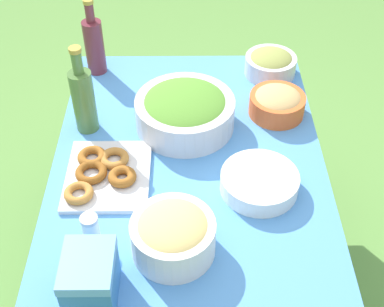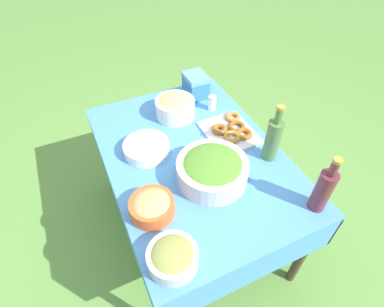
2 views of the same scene
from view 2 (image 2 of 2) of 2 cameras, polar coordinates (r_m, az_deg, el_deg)
The scene contains 12 objects.
ground_plane at distance 2.18m, azimuth 0.17°, elevation -13.61°, with size 14.00×14.00×0.00m, color #609342.
picnic_table at distance 1.68m, azimuth 0.22°, elevation -2.45°, with size 1.29×0.91×0.72m.
salad_bowl at distance 1.45m, azimuth 3.89°, elevation -2.96°, with size 0.35×0.35×0.13m.
pasta_bowl at distance 1.83m, azimuth -3.25°, elevation 8.97°, with size 0.24×0.24×0.13m.
donut_platter at distance 1.74m, azimuth 7.47°, elevation 4.29°, with size 0.32×0.28×0.04m.
plate_stack at distance 1.62m, azimuth -8.67°, elevation 1.04°, with size 0.25×0.25×0.06m.
olive_oil_bottle at distance 1.57m, azimuth 15.16°, elevation 2.78°, with size 0.08×0.08×0.33m.
wine_bottle at distance 1.42m, azimuth 23.75°, elevation -6.30°, with size 0.08×0.08×0.31m.
bread_bowl at distance 1.35m, azimuth -7.65°, elevation -9.87°, with size 0.20×0.20×0.10m.
olive_bowl at distance 1.22m, azimuth -3.70°, elevation -19.04°, with size 0.20×0.20×0.10m.
cooler_box at distance 2.01m, azimuth 0.71°, elevation 12.85°, with size 0.16×0.13×0.15m.
salt_shaker at distance 1.90m, azimuth 3.87°, elevation 9.60°, with size 0.05×0.05×0.10m.
Camera 2 is at (-1.03, 0.48, 1.86)m, focal length 28.00 mm.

